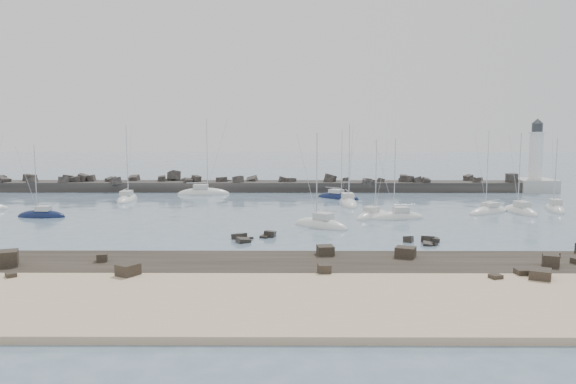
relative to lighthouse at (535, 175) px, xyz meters
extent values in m
plane|color=slate|center=(-47.00, -38.00, -3.09)|extent=(400.00, 400.00, 0.00)
cube|color=beige|center=(-47.00, -70.00, -3.09)|extent=(140.00, 14.00, 1.00)
cube|color=black|center=(-47.00, -60.00, -3.09)|extent=(140.00, 12.00, 0.70)
cube|color=black|center=(-22.64, -56.74, -2.52)|extent=(1.26, 1.27, 0.45)
cube|color=black|center=(-69.45, -64.23, -2.50)|extent=(1.08, 1.09, 0.48)
cube|color=black|center=(-24.41, -60.00, -2.22)|extent=(1.73, 1.79, 1.05)
cube|color=black|center=(-44.27, -62.71, -2.33)|extent=(1.12, 1.19, 0.83)
cube|color=black|center=(-30.80, -64.46, -2.51)|extent=(1.11, 1.07, 0.46)
cube|color=black|center=(-43.76, -55.69, -2.31)|extent=(1.70, 1.72, 0.87)
cube|color=black|center=(-36.36, -56.65, -2.26)|extent=(2.20, 2.03, 0.96)
cube|color=black|center=(-60.22, -63.66, -2.21)|extent=(2.05, 2.10, 1.07)
cube|color=black|center=(-27.31, -64.50, -2.29)|extent=(2.24, 2.34, 0.90)
cube|color=black|center=(-64.09, -58.41, -2.40)|extent=(1.10, 1.09, 0.69)
cube|color=black|center=(-71.78, -60.12, -2.07)|extent=(2.23, 2.25, 1.35)
cube|color=black|center=(-28.15, -63.22, -2.46)|extent=(1.19, 1.15, 0.57)
cube|color=black|center=(-52.78, -46.45, -3.03)|extent=(1.84, 1.84, 1.28)
cube|color=black|center=(-52.24, -48.21, -2.85)|extent=(0.88, 0.87, 0.37)
cube|color=black|center=(-52.18, -48.46, -3.08)|extent=(1.84, 1.67, 1.18)
cube|color=black|center=(-49.91, -45.81, -3.07)|extent=(1.34, 1.45, 0.64)
cube|color=black|center=(-51.72, -46.51, -3.14)|extent=(1.13, 1.10, 0.57)
cube|color=black|center=(-49.41, -45.33, -2.87)|extent=(1.49, 1.39, 1.06)
cube|color=black|center=(-34.27, -48.04, -2.93)|extent=(1.34, 1.50, 1.20)
cube|color=black|center=(-32.66, -49.92, -3.04)|extent=(1.14, 1.09, 0.83)
cube|color=black|center=(-31.51, -48.18, -2.96)|extent=(1.02, 0.96, 0.88)
cube|color=black|center=(-32.00, -49.85, -2.99)|extent=(0.94, 0.98, 0.56)
cube|color=black|center=(-32.22, -48.20, -2.89)|extent=(1.52, 1.59, 1.22)
cube|color=#292624|center=(-54.50, 0.00, -2.89)|extent=(115.00, 6.00, 3.20)
cube|color=#292624|center=(-21.33, -1.78, -0.93)|extent=(1.64, 1.55, 1.45)
cube|color=#292624|center=(-11.37, 1.29, -1.26)|extent=(2.46, 2.36, 1.68)
cube|color=#292624|center=(-47.20, -0.51, -1.34)|extent=(2.52, 2.60, 1.80)
cube|color=#292624|center=(-32.18, -2.20, -1.22)|extent=(2.15, 2.01, 1.69)
cube|color=#292624|center=(-29.75, -0.68, -1.06)|extent=(1.44, 1.49, 1.24)
cube|color=#292624|center=(-88.37, -0.50, -1.19)|extent=(1.73, 1.93, 1.59)
cube|color=#292624|center=(-68.12, 1.71, -1.35)|extent=(1.39, 1.36, 1.42)
cube|color=#292624|center=(-0.53, -2.19, -1.45)|extent=(1.53, 1.61, 1.24)
cube|color=#292624|center=(-25.56, 0.97, -1.13)|extent=(1.15, 1.25, 0.96)
cube|color=#292624|center=(-85.81, 0.45, -0.83)|extent=(1.62, 1.45, 1.71)
cube|color=#292624|center=(-12.09, 2.23, -0.83)|extent=(2.10, 2.07, 1.57)
cube|color=#292624|center=(-72.78, 2.59, -1.49)|extent=(1.38, 1.54, 1.17)
cube|color=#292624|center=(-54.63, 1.34, -1.32)|extent=(2.43, 2.61, 2.37)
cube|color=#292624|center=(-57.06, -1.59, -0.99)|extent=(2.42, 2.40, 2.10)
cube|color=#292624|center=(-0.02, 1.26, -1.53)|extent=(1.29, 1.35, 0.87)
cube|color=#292624|center=(-65.18, -1.02, -0.76)|extent=(2.13, 2.03, 1.66)
cube|color=#292624|center=(-32.55, -2.09, -1.33)|extent=(1.93, 2.20, 1.72)
cube|color=#292624|center=(-66.06, 1.05, -1.31)|extent=(1.47, 1.73, 1.18)
cube|color=#292624|center=(-91.03, 1.84, -1.16)|extent=(2.35, 1.98, 2.18)
cube|color=#292624|center=(-102.21, -1.22, -1.16)|extent=(2.81, 2.52, 1.91)
cube|color=#292624|center=(-98.42, 1.68, -0.78)|extent=(2.17, 2.40, 1.69)
cube|color=#292624|center=(-71.47, 2.14, -1.47)|extent=(1.94, 1.91, 1.15)
cube|color=#292624|center=(-80.12, -2.45, -1.08)|extent=(2.55, 2.63, 1.95)
cube|color=#292624|center=(-11.65, -1.45, -1.53)|extent=(2.12, 1.99, 1.46)
cube|color=#292624|center=(-4.03, -1.15, -1.43)|extent=(0.94, 1.17, 1.05)
cube|color=#292624|center=(-83.53, 1.30, -1.61)|extent=(1.58, 1.59, 1.41)
cube|color=#292624|center=(-104.03, 2.23, -1.12)|extent=(1.60, 1.65, 1.71)
cube|color=#292624|center=(-4.89, -1.20, -0.55)|extent=(2.01, 1.75, 1.98)
cube|color=#292624|center=(-59.40, 1.70, -1.48)|extent=(1.54, 1.48, 0.78)
cube|color=#292624|center=(-72.09, 0.55, -0.93)|extent=(1.59, 1.41, 1.64)
cube|color=#292624|center=(-96.23, -2.15, -1.07)|extent=(2.19, 1.81, 1.71)
cube|color=#292624|center=(-87.42, -0.03, -0.86)|extent=(2.02, 1.88, 2.36)
cube|color=#292624|center=(-70.21, 2.56, -0.51)|extent=(2.88, 3.34, 2.71)
cube|color=#292624|center=(-82.07, 2.31, -1.23)|extent=(1.33, 1.32, 1.49)
cube|color=#292624|center=(-39.46, -0.25, -0.81)|extent=(2.82, 2.59, 2.42)
cube|color=#292624|center=(-77.99, 1.94, -0.95)|extent=(2.04, 2.34, 1.66)
cube|color=#292624|center=(-25.28, -0.09, -0.72)|extent=(1.70, 1.72, 1.64)
cube|color=#292624|center=(-90.18, -1.72, -1.15)|extent=(1.95, 2.38, 2.08)
cube|color=#292624|center=(-60.43, -0.06, -1.13)|extent=(2.35, 2.35, 1.52)
cube|color=#292624|center=(-88.56, 2.29, -0.91)|extent=(1.83, 1.84, 1.52)
cube|color=#292624|center=(-22.92, -1.03, -1.06)|extent=(2.18, 2.20, 1.95)
cube|color=#292624|center=(-88.38, -0.67, -1.04)|extent=(2.33, 1.95, 2.04)
cube|color=#292624|center=(-10.12, 1.94, -1.19)|extent=(1.41, 1.74, 1.25)
cube|color=#292624|center=(-82.11, 0.46, -1.24)|extent=(2.35, 2.41, 1.71)
cube|color=#292624|center=(-48.71, -0.49, -0.96)|extent=(1.67, 1.36, 1.53)
cube|color=#292624|center=(-66.60, -1.73, -1.13)|extent=(2.01, 1.89, 1.54)
cube|color=#292624|center=(-4.64, -0.41, -1.21)|extent=(1.17, 1.17, 0.93)
cube|color=#292624|center=(-36.30, 1.42, -1.07)|extent=(1.34, 1.23, 1.01)
cube|color=#292624|center=(-24.36, -0.52, -0.95)|extent=(2.21, 2.47, 1.88)
cube|color=#ADADA8|center=(0.00, 0.00, -2.29)|extent=(7.00, 7.00, 3.00)
cylinder|color=white|center=(0.00, 0.00, 3.71)|extent=(2.50, 2.50, 9.00)
cylinder|color=white|center=(0.00, 0.00, 8.13)|extent=(3.20, 3.20, 0.25)
cylinder|color=#2F3439|center=(0.00, 0.00, 9.01)|extent=(2.00, 2.00, 1.60)
cone|color=#2F3439|center=(0.00, 0.00, 10.31)|extent=(2.20, 2.20, 1.00)
ellipsoid|color=white|center=(-74.59, -14.48, -3.04)|extent=(2.86, 8.70, 2.23)
cube|color=silver|center=(-74.58, -14.91, -1.74)|extent=(1.79, 2.46, 0.72)
cylinder|color=silver|center=(-74.60, -13.79, 3.74)|extent=(0.12, 0.12, 11.66)
cylinder|color=silver|center=(-74.56, -15.52, -1.07)|extent=(0.18, 3.46, 0.10)
ellipsoid|color=#0E193E|center=(-81.47, -31.66, -3.04)|extent=(6.83, 2.50, 1.93)
cube|color=silver|center=(-81.13, -31.68, -1.88)|extent=(1.96, 1.47, 0.68)
cylinder|color=silver|center=(-82.00, -31.62, 2.31)|extent=(0.12, 0.12, 9.06)
cylinder|color=silver|center=(-80.66, -31.71, -1.25)|extent=(2.69, 0.27, 0.10)
ellipsoid|color=white|center=(-63.04, -6.00, -3.04)|extent=(9.73, 3.75, 2.41)
cube|color=silver|center=(-63.51, -6.04, -1.64)|extent=(2.82, 2.14, 0.76)
cylinder|color=silver|center=(-62.28, -5.94, 4.41)|extent=(0.13, 0.13, 12.85)
cylinder|color=silver|center=(-64.18, -6.10, -0.93)|extent=(3.80, 0.43, 0.11)
ellipsoid|color=white|center=(-43.34, -39.13, -3.04)|extent=(7.69, 6.82, 2.27)
cube|color=silver|center=(-43.03, -39.38, -1.68)|extent=(2.72, 2.62, 0.80)
cylinder|color=silver|center=(-43.83, -38.74, 3.24)|extent=(0.14, 0.14, 10.64)
cylinder|color=silver|center=(-42.60, -39.72, -0.94)|extent=(2.54, 2.05, 0.11)
ellipsoid|color=white|center=(-37.94, -19.44, -3.04)|extent=(3.15, 8.80, 2.35)
cube|color=silver|center=(-37.96, -19.01, -1.65)|extent=(1.87, 2.52, 0.79)
cylinder|color=silver|center=(-37.90, -20.13, 3.81)|extent=(0.14, 0.14, 11.70)
cylinder|color=silver|center=(-37.99, -18.40, -0.92)|extent=(0.30, 3.47, 0.11)
ellipsoid|color=white|center=(-35.75, -31.67, -3.04)|extent=(6.49, 6.91, 1.92)
cube|color=silver|center=(-35.99, -31.94, -1.91)|extent=(2.44, 2.49, 0.63)
cylinder|color=silver|center=(-35.36, -31.23, 2.66)|extent=(0.11, 0.11, 9.78)
cylinder|color=silver|center=(-36.32, -32.32, -1.32)|extent=(1.99, 2.23, 0.09)
ellipsoid|color=#0E193E|center=(-38.83, -11.39, -3.04)|extent=(7.99, 6.92, 2.01)
cube|color=silver|center=(-39.15, -11.14, -1.87)|extent=(2.80, 2.68, 0.63)
cylinder|color=silver|center=(-38.31, -11.78, 3.30)|extent=(0.11, 0.11, 10.97)
cylinder|color=silver|center=(-39.60, -10.80, -1.29)|extent=(2.64, 2.04, 0.09)
ellipsoid|color=white|center=(-32.54, -32.89, -3.04)|extent=(7.65, 3.57, 2.04)
cube|color=silver|center=(-32.18, -32.83, -1.83)|extent=(2.29, 1.83, 0.70)
cylinder|color=silver|center=(-33.12, -33.00, 2.79)|extent=(0.12, 0.12, 9.94)
cylinder|color=silver|center=(-31.67, -32.73, -1.18)|extent=(2.91, 0.63, 0.10)
ellipsoid|color=white|center=(-13.91, -27.65, -3.04)|extent=(3.80, 8.10, 2.19)
cube|color=silver|center=(-13.84, -28.04, -1.73)|extent=(1.94, 2.43, 0.76)
cylinder|color=silver|center=(-14.02, -27.04, 3.14)|extent=(0.13, 0.13, 10.51)
cylinder|color=silver|center=(-13.74, -28.57, -1.03)|extent=(0.68, 3.08, 0.11)
ellipsoid|color=white|center=(-18.47, -27.63, -3.04)|extent=(8.03, 6.71, 1.98)
cube|color=silver|center=(-18.14, -27.39, -1.90)|extent=(2.78, 2.63, 0.61)
cylinder|color=silver|center=(-19.00, -28.00, 3.25)|extent=(0.10, 0.10, 10.90)
cylinder|color=silver|center=(-17.68, -27.07, -1.33)|extent=(2.68, 1.94, 0.09)
ellipsoid|color=white|center=(-7.97, -25.59, -3.04)|extent=(3.51, 7.49, 2.18)
cube|color=silver|center=(-8.03, -25.94, -1.72)|extent=(1.79, 2.25, 0.80)
cylinder|color=silver|center=(-7.86, -25.02, 2.75)|extent=(0.14, 0.14, 9.72)
cylinder|color=silver|center=(-8.12, -26.44, -0.98)|extent=(0.64, 2.85, 0.11)
camera|label=1|loc=(-47.05, -107.85, 9.42)|focal=35.00mm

